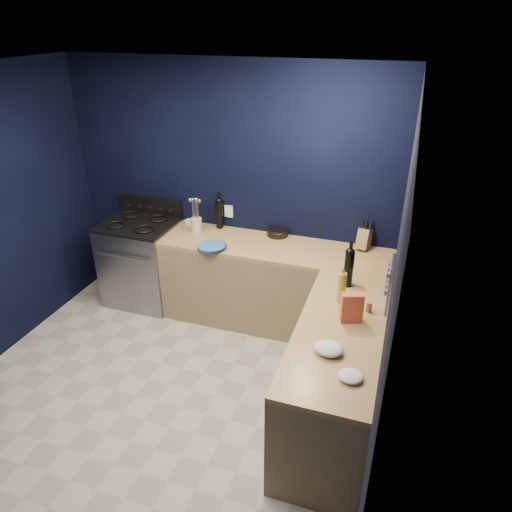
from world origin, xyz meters
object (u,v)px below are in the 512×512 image
at_px(plate_stack, 212,247).
at_px(crouton_bag, 352,308).
at_px(gas_range, 143,263).
at_px(utensil_crock, 196,225).
at_px(knife_block, 364,239).

height_order(plate_stack, crouton_bag, crouton_bag).
distance_m(gas_range, utensil_crock, 0.83).
relative_size(gas_range, crouton_bag, 3.91).
xyz_separation_m(gas_range, utensil_crock, (0.64, 0.11, 0.51)).
xyz_separation_m(utensil_crock, crouton_bag, (1.78, -1.12, 0.04)).
bearing_deg(crouton_bag, utensil_crock, 128.98).
bearing_deg(knife_block, gas_range, -162.58).
xyz_separation_m(utensil_crock, knife_block, (1.72, 0.16, 0.03)).
xyz_separation_m(plate_stack, utensil_crock, (-0.31, 0.33, 0.06)).
bearing_deg(crouton_bag, plate_stack, 132.77).
xyz_separation_m(plate_stack, knife_block, (1.41, 0.48, 0.08)).
height_order(gas_range, plate_stack, plate_stack).
bearing_deg(plate_stack, gas_range, 167.02).
xyz_separation_m(plate_stack, crouton_bag, (1.47, -0.79, 0.10)).
distance_m(gas_range, plate_stack, 1.08).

